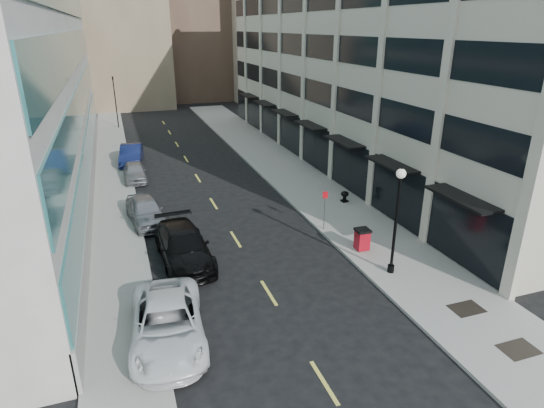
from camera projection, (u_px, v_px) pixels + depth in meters
sidewalk_right at (312, 191)px, 33.84m from camera, size 5.00×80.00×0.15m
sidewalk_left at (115, 214)px, 29.58m from camera, size 3.00×80.00×0.15m
building_right at (382, 57)px, 39.59m from camera, size 15.30×46.50×18.25m
skyline_tan_near at (114, 8)px, 67.47m from camera, size 14.00×18.00×28.00m
skyline_tan_far at (51, 29)px, 74.32m from camera, size 12.00×14.00×22.00m
skyline_stone at (259, 36)px, 73.86m from camera, size 10.00×14.00×20.00m
grate_mid at (519, 349)px, 17.12m from camera, size 1.40×1.00×0.01m
grate_far at (466, 309)px, 19.59m from camera, size 1.40×1.00×0.01m
road_centerline at (224, 220)px, 28.94m from camera, size 0.15×68.20×0.01m
traffic_signal at (113, 80)px, 52.45m from camera, size 0.66×0.66×6.98m
car_white_van at (167, 323)px, 17.51m from camera, size 3.28×6.19×1.66m
car_black_pickup at (184, 246)px, 23.54m from camera, size 2.70×6.08×1.73m
car_silver_sedan at (146, 211)px, 28.19m from camera, size 2.52×5.08×1.66m
car_blue_sedan at (131, 155)px, 40.40m from camera, size 2.40×5.30×1.69m
car_grey_sedan at (135, 172)px, 36.02m from camera, size 1.78×4.28×1.45m
trash_bin at (362, 239)px, 24.55m from camera, size 0.77×0.85×1.21m
lamppost at (397, 212)px, 21.35m from camera, size 0.45×0.45×5.46m
sign_post at (325, 204)px, 26.69m from camera, size 0.29×0.14×2.55m
urn_planter at (345, 195)px, 31.35m from camera, size 0.55×0.55×0.76m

